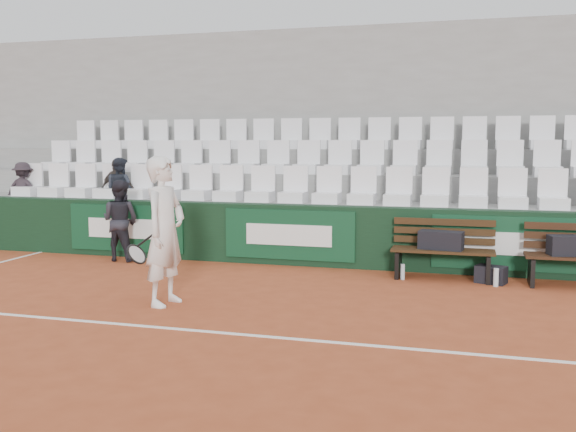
# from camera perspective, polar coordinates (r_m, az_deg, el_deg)

# --- Properties ---
(ground) EXTENTS (80.00, 80.00, 0.00)m
(ground) POSITION_cam_1_polar(r_m,az_deg,el_deg) (7.04, -6.89, -10.21)
(ground) COLOR #A54725
(ground) RESTS_ON ground
(court_baseline) EXTENTS (18.00, 0.06, 0.01)m
(court_baseline) POSITION_cam_1_polar(r_m,az_deg,el_deg) (7.04, -6.89, -10.18)
(court_baseline) COLOR white
(court_baseline) RESTS_ON ground
(back_barrier) EXTENTS (18.00, 0.34, 1.00)m
(back_barrier) POSITION_cam_1_polar(r_m,az_deg,el_deg) (10.63, 1.71, -1.72)
(back_barrier) COLOR black
(back_barrier) RESTS_ON ground
(grandstand_tier_front) EXTENTS (18.00, 0.95, 1.00)m
(grandstand_tier_front) POSITION_cam_1_polar(r_m,az_deg,el_deg) (11.26, 2.16, -1.27)
(grandstand_tier_front) COLOR gray
(grandstand_tier_front) RESTS_ON ground
(grandstand_tier_mid) EXTENTS (18.00, 0.95, 1.45)m
(grandstand_tier_mid) POSITION_cam_1_polar(r_m,az_deg,el_deg) (12.15, 3.21, 0.37)
(grandstand_tier_mid) COLOR gray
(grandstand_tier_mid) RESTS_ON ground
(grandstand_tier_back) EXTENTS (18.00, 0.95, 1.90)m
(grandstand_tier_back) POSITION_cam_1_polar(r_m,az_deg,el_deg) (13.06, 4.13, 1.78)
(grandstand_tier_back) COLOR gray
(grandstand_tier_back) RESTS_ON ground
(grandstand_rear_wall) EXTENTS (18.00, 0.30, 4.40)m
(grandstand_rear_wall) POSITION_cam_1_polar(r_m,az_deg,el_deg) (13.63, 4.70, 7.23)
(grandstand_rear_wall) COLOR gray
(grandstand_rear_wall) RESTS_ON ground
(seat_row_front) EXTENTS (11.90, 0.44, 0.63)m
(seat_row_front) POSITION_cam_1_polar(r_m,az_deg,el_deg) (11.01, 1.96, 2.82)
(seat_row_front) COLOR white
(seat_row_front) RESTS_ON grandstand_tier_front
(seat_row_mid) EXTENTS (11.90, 0.44, 0.63)m
(seat_row_mid) POSITION_cam_1_polar(r_m,az_deg,el_deg) (11.91, 3.06, 5.26)
(seat_row_mid) COLOR silver
(seat_row_mid) RESTS_ON grandstand_tier_mid
(seat_row_back) EXTENTS (11.90, 0.44, 0.63)m
(seat_row_back) POSITION_cam_1_polar(r_m,az_deg,el_deg) (12.84, 4.01, 7.35)
(seat_row_back) COLOR silver
(seat_row_back) RESTS_ON grandstand_tier_back
(bench_left) EXTENTS (1.50, 0.56, 0.45)m
(bench_left) POSITION_cam_1_polar(r_m,az_deg,el_deg) (9.85, 13.56, -4.19)
(bench_left) COLOR #362110
(bench_left) RESTS_ON ground
(sports_bag_left) EXTENTS (0.67, 0.37, 0.27)m
(sports_bag_left) POSITION_cam_1_polar(r_m,az_deg,el_deg) (9.78, 13.44, -2.11)
(sports_bag_left) COLOR black
(sports_bag_left) RESTS_ON bench_left
(sports_bag_right) EXTENTS (0.65, 0.40, 0.28)m
(sports_bag_right) POSITION_cam_1_polar(r_m,az_deg,el_deg) (9.85, 23.85, -2.41)
(sports_bag_right) COLOR black
(sports_bag_right) RESTS_ON bench_right
(sports_bag_ground) EXTENTS (0.48, 0.38, 0.25)m
(sports_bag_ground) POSITION_cam_1_polar(r_m,az_deg,el_deg) (9.77, 17.60, -4.98)
(sports_bag_ground) COLOR black
(sports_bag_ground) RESTS_ON ground
(water_bottle_near) EXTENTS (0.07, 0.07, 0.24)m
(water_bottle_near) POSITION_cam_1_polar(r_m,az_deg,el_deg) (9.71, 10.16, -4.90)
(water_bottle_near) COLOR #AEBEC5
(water_bottle_near) RESTS_ON ground
(water_bottle_far) EXTENTS (0.07, 0.07, 0.26)m
(water_bottle_far) POSITION_cam_1_polar(r_m,az_deg,el_deg) (9.57, 18.00, -5.22)
(water_bottle_far) COLOR silver
(water_bottle_far) RESTS_ON ground
(tennis_player) EXTENTS (0.76, 0.73, 1.86)m
(tennis_player) POSITION_cam_1_polar(r_m,az_deg,el_deg) (8.12, -10.90, -1.34)
(tennis_player) COLOR white
(tennis_player) RESTS_ON ground
(ball_kid) EXTENTS (0.72, 0.58, 1.39)m
(ball_kid) POSITION_cam_1_polar(r_m,az_deg,el_deg) (11.39, -14.69, -0.39)
(ball_kid) COLOR black
(ball_kid) RESTS_ON ground
(spectator_a) EXTENTS (0.77, 0.52, 1.10)m
(spectator_a) POSITION_cam_1_polar(r_m,az_deg,el_deg) (13.66, -22.54, 4.03)
(spectator_a) COLOR black
(spectator_a) RESTS_ON grandstand_tier_front
(spectator_b) EXTENTS (0.70, 0.29, 1.19)m
(spectator_b) POSITION_cam_1_polar(r_m,az_deg,el_deg) (12.47, -14.95, 4.32)
(spectator_b) COLOR #352F2B
(spectator_b) RESTS_ON grandstand_tier_front
(spectator_c) EXTENTS (0.69, 0.60, 1.20)m
(spectator_c) POSITION_cam_1_polar(r_m,az_deg,el_deg) (12.44, -14.75, 4.36)
(spectator_c) COLOR #1E232D
(spectator_c) RESTS_ON grandstand_tier_front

